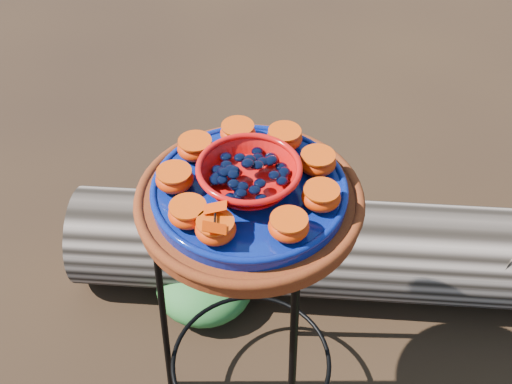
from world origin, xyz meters
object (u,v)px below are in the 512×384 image
Objects in this scene: plant_stand at (251,314)px; terracotta_saucer at (249,203)px; driftwood_log at (341,249)px; red_bowl at (249,177)px; cobalt_plate at (249,191)px.

plant_stand is 1.62× the size of terracotta_saucer.
terracotta_saucer is 0.73m from driftwood_log.
red_bowl is (0.00, 0.00, 0.07)m from terracotta_saucer.
terracotta_saucer reaches higher than driftwood_log.
cobalt_plate reaches higher than terracotta_saucer.
cobalt_plate is 0.23× the size of driftwood_log.
plant_stand is at bearing -90.06° from driftwood_log.
red_bowl reaches higher than terracotta_saucer.
cobalt_plate is 0.76m from driftwood_log.
terracotta_saucer is 0.03m from cobalt_plate.
driftwood_log is at bearing 89.94° from cobalt_plate.
red_bowl reaches higher than plant_stand.
driftwood_log is (0.00, 0.46, -0.20)m from plant_stand.
driftwood_log is at bearing 89.94° from terracotta_saucer.
terracotta_saucer is 2.33× the size of red_bowl.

